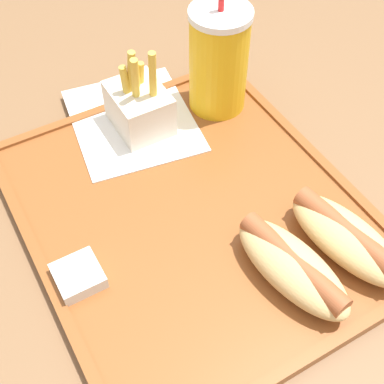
{
  "coord_description": "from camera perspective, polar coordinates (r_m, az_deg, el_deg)",
  "views": [
    {
      "loc": [
        0.29,
        -0.22,
        1.19
      ],
      "look_at": [
        -0.03,
        -0.04,
        0.75
      ],
      "focal_mm": 50.0,
      "sensor_mm": 36.0,
      "label": 1
    }
  ],
  "objects": [
    {
      "name": "dining_table",
      "position": [
        0.91,
        3.19,
        -16.6
      ],
      "size": [
        1.27,
        1.12,
        0.71
      ],
      "color": "brown",
      "rests_on": "ground_plane"
    },
    {
      "name": "fries_carton",
      "position": [
        0.67,
        -5.65,
        9.07
      ],
      "size": [
        0.08,
        0.06,
        0.12
      ],
      "color": "silver",
      "rests_on": "food_tray"
    },
    {
      "name": "hot_dog_far",
      "position": [
        0.57,
        16.15,
        -4.69
      ],
      "size": [
        0.15,
        0.08,
        0.04
      ],
      "color": "#DBB270",
      "rests_on": "food_tray"
    },
    {
      "name": "soda_cup",
      "position": [
        0.68,
        2.86,
        13.89
      ],
      "size": [
        0.08,
        0.08,
        0.17
      ],
      "color": "gold",
      "rests_on": "food_tray"
    },
    {
      "name": "paper_napkin",
      "position": [
        0.7,
        -6.37,
        7.65
      ],
      "size": [
        0.2,
        0.17,
        0.0
      ],
      "color": "white",
      "rests_on": "food_tray"
    },
    {
      "name": "hot_dog_near",
      "position": [
        0.54,
        10.64,
        -7.79
      ],
      "size": [
        0.15,
        0.08,
        0.04
      ],
      "color": "#DBB270",
      "rests_on": "food_tray"
    },
    {
      "name": "sauce_cup_mayo",
      "position": [
        0.55,
        -12.04,
        -8.69
      ],
      "size": [
        0.05,
        0.05,
        0.02
      ],
      "color": "silver",
      "rests_on": "food_tray"
    },
    {
      "name": "food_tray",
      "position": [
        0.6,
        0.0,
        -2.11
      ],
      "size": [
        0.42,
        0.35,
        0.01
      ],
      "color": "brown",
      "rests_on": "dining_table"
    }
  ]
}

